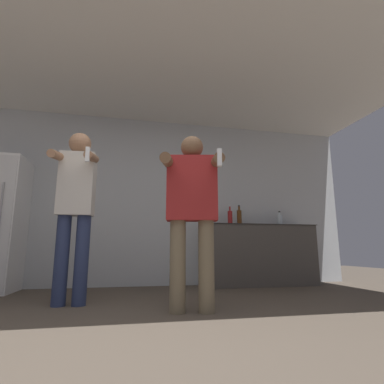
{
  "coord_description": "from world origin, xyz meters",
  "views": [
    {
      "loc": [
        -0.03,
        -1.84,
        0.53
      ],
      "look_at": [
        0.52,
        0.75,
        1.04
      ],
      "focal_mm": 28.0,
      "sensor_mm": 36.0,
      "label": 1
    }
  ],
  "objects_px": {
    "bottle_green_wine": "(280,220)",
    "bottle_red_label": "(239,217)",
    "bottle_amber_bourbon": "(230,217)",
    "person_man_side": "(76,202)",
    "person_woman_foreground": "(192,205)"
  },
  "relations": [
    {
      "from": "bottle_amber_bourbon",
      "to": "person_man_side",
      "type": "distance_m",
      "value": 2.35
    },
    {
      "from": "person_man_side",
      "to": "person_woman_foreground",
      "type": "bearing_deg",
      "value": -27.34
    },
    {
      "from": "bottle_amber_bourbon",
      "to": "bottle_green_wine",
      "type": "bearing_deg",
      "value": 0.0
    },
    {
      "from": "bottle_red_label",
      "to": "person_man_side",
      "type": "relative_size",
      "value": 0.18
    },
    {
      "from": "bottle_amber_bourbon",
      "to": "bottle_red_label",
      "type": "bearing_deg",
      "value": 0.0
    },
    {
      "from": "bottle_green_wine",
      "to": "bottle_red_label",
      "type": "bearing_deg",
      "value": -180.0
    },
    {
      "from": "person_woman_foreground",
      "to": "bottle_amber_bourbon",
      "type": "bearing_deg",
      "value": 61.0
    },
    {
      "from": "person_woman_foreground",
      "to": "person_man_side",
      "type": "relative_size",
      "value": 0.91
    },
    {
      "from": "bottle_amber_bourbon",
      "to": "person_woman_foreground",
      "type": "xyz_separation_m",
      "value": [
        -0.96,
        -1.73,
        -0.09
      ]
    },
    {
      "from": "bottle_amber_bourbon",
      "to": "bottle_red_label",
      "type": "relative_size",
      "value": 0.97
    },
    {
      "from": "person_woman_foreground",
      "to": "person_man_side",
      "type": "distance_m",
      "value": 1.21
    },
    {
      "from": "bottle_amber_bourbon",
      "to": "bottle_red_label",
      "type": "height_order",
      "value": "bottle_red_label"
    },
    {
      "from": "bottle_green_wine",
      "to": "bottle_red_label",
      "type": "distance_m",
      "value": 0.67
    },
    {
      "from": "bottle_red_label",
      "to": "person_woman_foreground",
      "type": "height_order",
      "value": "person_woman_foreground"
    },
    {
      "from": "bottle_amber_bourbon",
      "to": "person_man_side",
      "type": "relative_size",
      "value": 0.17
    }
  ]
}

